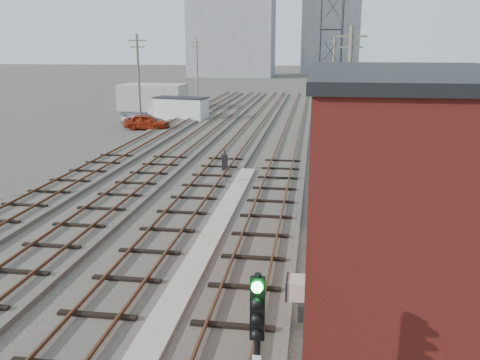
% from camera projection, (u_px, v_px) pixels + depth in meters
% --- Properties ---
extents(ground, '(320.00, 320.00, 0.00)m').
position_uv_depth(ground, '(278.00, 112.00, 63.05)').
color(ground, '#282621').
rests_on(ground, ground).
extents(track_right, '(3.20, 90.00, 0.39)m').
position_uv_depth(track_right, '(289.00, 142.00, 42.57)').
color(track_right, '#332D28').
rests_on(track_right, ground).
extents(track_mid_right, '(3.20, 90.00, 0.39)m').
position_uv_depth(track_mid_right, '(242.00, 140.00, 43.14)').
color(track_mid_right, '#332D28').
rests_on(track_mid_right, ground).
extents(track_mid_left, '(3.20, 90.00, 0.39)m').
position_uv_depth(track_mid_left, '(196.00, 139.00, 43.71)').
color(track_mid_left, '#332D28').
rests_on(track_mid_left, ground).
extents(track_left, '(3.20, 90.00, 0.39)m').
position_uv_depth(track_left, '(151.00, 138.00, 44.27)').
color(track_left, '#332D28').
rests_on(track_left, ground).
extents(platform_curb, '(0.90, 28.00, 0.26)m').
position_uv_depth(platform_curb, '(199.00, 259.00, 18.93)').
color(platform_curb, gray).
rests_on(platform_curb, ground).
extents(brick_building, '(6.54, 12.20, 7.22)m').
position_uv_depth(brick_building, '(411.00, 192.00, 15.14)').
color(brick_building, gray).
rests_on(brick_building, ground).
extents(lattice_tower, '(1.60, 1.60, 15.00)m').
position_uv_depth(lattice_tower, '(330.00, 51.00, 36.44)').
color(lattice_tower, black).
rests_on(lattice_tower, ground).
extents(utility_pole_left_b, '(1.80, 0.24, 9.00)m').
position_uv_depth(utility_pole_left_b, '(139.00, 79.00, 49.24)').
color(utility_pole_left_b, '#595147').
rests_on(utility_pole_left_b, ground).
extents(utility_pole_left_c, '(1.80, 0.24, 9.00)m').
position_uv_depth(utility_pole_left_c, '(197.00, 68.00, 73.16)').
color(utility_pole_left_c, '#595147').
rests_on(utility_pole_left_c, ground).
extents(utility_pole_right_a, '(1.80, 0.24, 9.00)m').
position_uv_depth(utility_pole_right_a, '(348.00, 99.00, 30.29)').
color(utility_pole_right_a, '#595147').
rests_on(utility_pole_right_a, ground).
extents(utility_pole_right_b, '(1.80, 0.24, 9.00)m').
position_uv_depth(utility_pole_right_b, '(333.00, 74.00, 58.99)').
color(utility_pole_right_b, '#595147').
rests_on(utility_pole_right_b, ground).
extents(apartment_left, '(22.00, 14.00, 30.00)m').
position_uv_depth(apartment_left, '(232.00, 19.00, 133.53)').
color(apartment_left, gray).
rests_on(apartment_left, ground).
extents(apartment_right, '(16.00, 12.00, 26.00)m').
position_uv_depth(apartment_right, '(330.00, 28.00, 144.71)').
color(apartment_right, gray).
rests_on(apartment_right, ground).
extents(shed_left, '(8.00, 5.00, 3.20)m').
position_uv_depth(shed_left, '(153.00, 97.00, 64.90)').
color(shed_left, gray).
rests_on(shed_left, ground).
extents(shed_right, '(6.00, 6.00, 4.00)m').
position_uv_depth(shed_right, '(348.00, 90.00, 70.83)').
color(shed_right, gray).
rests_on(shed_right, ground).
extents(signal_mast, '(0.40, 0.41, 4.03)m').
position_uv_depth(signal_mast, '(257.00, 359.00, 9.14)').
color(signal_mast, gray).
rests_on(signal_mast, ground).
extents(switch_stand, '(0.33, 0.33, 1.41)m').
position_uv_depth(switch_stand, '(225.00, 163.00, 32.29)').
color(switch_stand, black).
rests_on(switch_stand, ground).
extents(site_trailer, '(6.24, 3.60, 2.47)m').
position_uv_depth(site_trailer, '(181.00, 108.00, 55.95)').
color(site_trailer, silver).
rests_on(site_trailer, ground).
extents(car_red, '(4.43, 1.87, 1.50)m').
position_uv_depth(car_red, '(147.00, 122.00, 49.21)').
color(car_red, maroon).
rests_on(car_red, ground).
extents(car_silver, '(4.77, 2.97, 1.48)m').
position_uv_depth(car_silver, '(167.00, 111.00, 57.54)').
color(car_silver, '#A9ACB1').
rests_on(car_silver, ground).
extents(car_grey, '(5.03, 2.93, 1.37)m').
position_uv_depth(car_grey, '(143.00, 119.00, 51.42)').
color(car_grey, slate).
rests_on(car_grey, ground).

